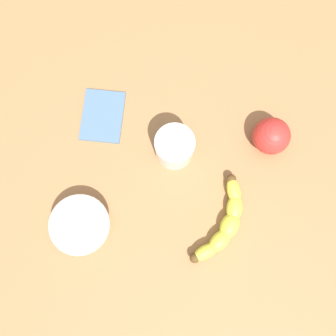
{
  "coord_description": "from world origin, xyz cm",
  "views": [
    {
      "loc": [
        7.4,
        0.08,
        86.97
      ],
      "look_at": [
        -7.84,
        -1.02,
        5.0
      ],
      "focal_mm": 40.17,
      "sensor_mm": 36.0,
      "label": 1
    }
  ],
  "objects_px": {
    "banana": "(224,223)",
    "apple_fruit": "(271,136)",
    "smoothie_glass": "(172,147)",
    "ceramic_bowl": "(80,225)"
  },
  "relations": [
    {
      "from": "banana",
      "to": "apple_fruit",
      "type": "bearing_deg",
      "value": -2.76
    },
    {
      "from": "banana",
      "to": "smoothie_glass",
      "type": "relative_size",
      "value": 2.33
    },
    {
      "from": "smoothie_glass",
      "to": "apple_fruit",
      "type": "height_order",
      "value": "smoothie_glass"
    },
    {
      "from": "ceramic_bowl",
      "to": "apple_fruit",
      "type": "height_order",
      "value": "apple_fruit"
    },
    {
      "from": "ceramic_bowl",
      "to": "apple_fruit",
      "type": "xyz_separation_m",
      "value": [
        -0.22,
        0.4,
        0.01
      ]
    },
    {
      "from": "banana",
      "to": "ceramic_bowl",
      "type": "relative_size",
      "value": 1.54
    },
    {
      "from": "banana",
      "to": "smoothie_glass",
      "type": "bearing_deg",
      "value": 60.82
    },
    {
      "from": "smoothie_glass",
      "to": "ceramic_bowl",
      "type": "bearing_deg",
      "value": -45.56
    },
    {
      "from": "banana",
      "to": "apple_fruit",
      "type": "relative_size",
      "value": 2.42
    },
    {
      "from": "ceramic_bowl",
      "to": "apple_fruit",
      "type": "relative_size",
      "value": 1.57
    }
  ]
}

